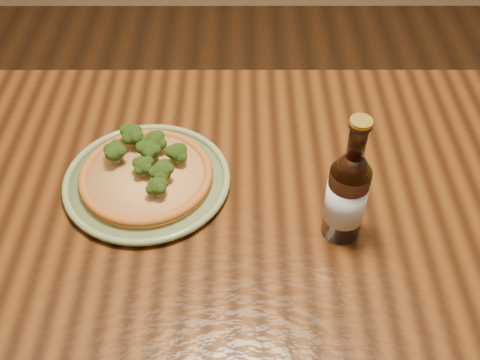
{
  "coord_description": "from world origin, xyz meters",
  "views": [
    {
      "loc": [
        0.16,
        -0.59,
        1.53
      ],
      "look_at": [
        0.16,
        0.11,
        0.82
      ],
      "focal_mm": 42.0,
      "sensor_mm": 36.0,
      "label": 1
    }
  ],
  "objects_px": {
    "table": "(161,241)",
    "plate": "(147,180)",
    "pizza": "(146,172)",
    "beer_bottle": "(347,194)"
  },
  "relations": [
    {
      "from": "table",
      "to": "plate",
      "type": "xyz_separation_m",
      "value": [
        -0.02,
        0.07,
        0.1
      ]
    },
    {
      "from": "plate",
      "to": "pizza",
      "type": "bearing_deg",
      "value": 84.53
    },
    {
      "from": "table",
      "to": "plate",
      "type": "height_order",
      "value": "plate"
    },
    {
      "from": "beer_bottle",
      "to": "table",
      "type": "bearing_deg",
      "value": -171.46
    },
    {
      "from": "table",
      "to": "pizza",
      "type": "height_order",
      "value": "pizza"
    },
    {
      "from": "table",
      "to": "pizza",
      "type": "relative_size",
      "value": 6.26
    },
    {
      "from": "table",
      "to": "plate",
      "type": "bearing_deg",
      "value": 108.97
    },
    {
      "from": "plate",
      "to": "pizza",
      "type": "relative_size",
      "value": 1.26
    },
    {
      "from": "table",
      "to": "plate",
      "type": "distance_m",
      "value": 0.13
    },
    {
      "from": "plate",
      "to": "beer_bottle",
      "type": "distance_m",
      "value": 0.39
    }
  ]
}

